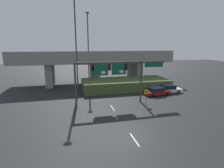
{
  "coord_description": "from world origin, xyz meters",
  "views": [
    {
      "loc": [
        -5.62,
        -14.91,
        8.77
      ],
      "look_at": [
        0.0,
        8.43,
        3.46
      ],
      "focal_mm": 28.0,
      "sensor_mm": 36.0,
      "label": 1
    }
  ],
  "objects_px": {
    "parked_sedan_near_right": "(157,92)",
    "speed_limit_sign": "(146,95)",
    "highway_light_pole_near": "(76,42)",
    "parked_sedan_mid_right": "(169,89)",
    "highway_light_pole_far": "(88,49)",
    "signal_gantry": "(116,70)"
  },
  "relations": [
    {
      "from": "highway_light_pole_near",
      "to": "highway_light_pole_far",
      "type": "relative_size",
      "value": 1.18
    },
    {
      "from": "signal_gantry",
      "to": "parked_sedan_near_right",
      "type": "relative_size",
      "value": 2.87
    },
    {
      "from": "highway_light_pole_far",
      "to": "parked_sedan_near_right",
      "type": "distance_m",
      "value": 16.34
    },
    {
      "from": "highway_light_pole_far",
      "to": "parked_sedan_near_right",
      "type": "xyz_separation_m",
      "value": [
        11.13,
        -9.43,
        -7.36
      ]
    },
    {
      "from": "parked_sedan_mid_right",
      "to": "highway_light_pole_far",
      "type": "bearing_deg",
      "value": 157.79
    },
    {
      "from": "highway_light_pole_near",
      "to": "highway_light_pole_far",
      "type": "height_order",
      "value": "highway_light_pole_near"
    },
    {
      "from": "speed_limit_sign",
      "to": "highway_light_pole_far",
      "type": "xyz_separation_m",
      "value": [
        -6.97,
        13.87,
        6.48
      ]
    },
    {
      "from": "highway_light_pole_near",
      "to": "parked_sedan_mid_right",
      "type": "bearing_deg",
      "value": -12.53
    },
    {
      "from": "parked_sedan_near_right",
      "to": "signal_gantry",
      "type": "bearing_deg",
      "value": -168.28
    },
    {
      "from": "signal_gantry",
      "to": "highway_light_pole_near",
      "type": "bearing_deg",
      "value": 124.92
    },
    {
      "from": "signal_gantry",
      "to": "speed_limit_sign",
      "type": "relative_size",
      "value": 5.88
    },
    {
      "from": "highway_light_pole_near",
      "to": "highway_light_pole_far",
      "type": "bearing_deg",
      "value": 59.87
    },
    {
      "from": "signal_gantry",
      "to": "parked_sedan_mid_right",
      "type": "xyz_separation_m",
      "value": [
        11.47,
        3.97,
        -4.48
      ]
    },
    {
      "from": "signal_gantry",
      "to": "highway_light_pole_near",
      "type": "relative_size",
      "value": 0.76
    },
    {
      "from": "speed_limit_sign",
      "to": "parked_sedan_mid_right",
      "type": "relative_size",
      "value": 0.48
    },
    {
      "from": "highway_light_pole_far",
      "to": "speed_limit_sign",
      "type": "bearing_deg",
      "value": -63.33
    },
    {
      "from": "highway_light_pole_far",
      "to": "parked_sedan_mid_right",
      "type": "xyz_separation_m",
      "value": [
        14.22,
        -8.29,
        -7.33
      ]
    },
    {
      "from": "speed_limit_sign",
      "to": "highway_light_pole_far",
      "type": "bearing_deg",
      "value": 116.67
    },
    {
      "from": "parked_sedan_near_right",
      "to": "speed_limit_sign",
      "type": "bearing_deg",
      "value": -140.1
    },
    {
      "from": "speed_limit_sign",
      "to": "highway_light_pole_far",
      "type": "distance_m",
      "value": 16.82
    },
    {
      "from": "speed_limit_sign",
      "to": "parked_sedan_near_right",
      "type": "bearing_deg",
      "value": 46.85
    },
    {
      "from": "parked_sedan_mid_right",
      "to": "highway_light_pole_near",
      "type": "bearing_deg",
      "value": 175.51
    }
  ]
}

